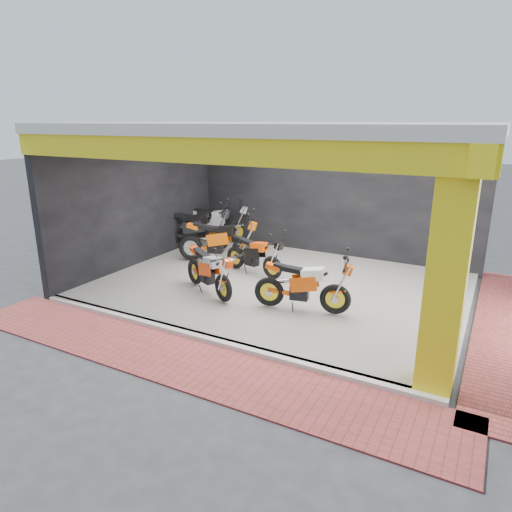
{
  "coord_description": "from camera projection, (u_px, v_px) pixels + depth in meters",
  "views": [
    {
      "loc": [
        4.25,
        -7.01,
        3.75
      ],
      "look_at": [
        -0.3,
        1.38,
        0.9
      ],
      "focal_mm": 32.0,
      "sensor_mm": 36.0,
      "label": 1
    }
  ],
  "objects": [
    {
      "name": "back_wall",
      "position": [
        329.0,
        195.0,
        12.72
      ],
      "size": [
        8.2,
        0.2,
        3.5
      ],
      "primitive_type": "cube",
      "color": "black",
      "rests_on": "ground"
    },
    {
      "name": "moto_row_e",
      "position": [
        237.0,
        221.0,
        13.96
      ],
      "size": [
        2.4,
        1.6,
        1.38
      ],
      "primitive_type": null,
      "rotation": [
        0.0,
        0.0,
        0.38
      ],
      "color": "#9A9CA1",
      "rests_on": "showroom_floor"
    },
    {
      "name": "paver_front",
      "position": [
        179.0,
        360.0,
        7.4
      ],
      "size": [
        9.0,
        1.4,
        0.03
      ],
      "primitive_type": "cube",
      "color": "#973136",
      "rests_on": "ground"
    },
    {
      "name": "showroom_floor",
      "position": [
        280.0,
        286.0,
        10.59
      ],
      "size": [
        8.0,
        6.0,
        0.1
      ],
      "primitive_type": "cube",
      "color": "silver",
      "rests_on": "ground"
    },
    {
      "name": "header_beam_right",
      "position": [
        493.0,
        147.0,
        7.83
      ],
      "size": [
        0.3,
        6.4,
        0.4
      ],
      "primitive_type": "cube",
      "color": "yellow",
      "rests_on": "corner_column"
    },
    {
      "name": "moto_row_c",
      "position": [
        272.0,
        256.0,
        10.72
      ],
      "size": [
        2.0,
        1.12,
        1.15
      ],
      "primitive_type": null,
      "rotation": [
        0.0,
        0.0,
        -0.24
      ],
      "color": "black",
      "rests_on": "showroom_floor"
    },
    {
      "name": "corner_column",
      "position": [
        447.0,
        276.0,
        6.07
      ],
      "size": [
        0.5,
        0.5,
        3.5
      ],
      "primitive_type": "cube",
      "color": "yellow",
      "rests_on": "ground"
    },
    {
      "name": "header_beam_front",
      "position": [
        201.0,
        150.0,
        7.13
      ],
      "size": [
        8.4,
        0.3,
        0.4
      ],
      "primitive_type": "cube",
      "color": "yellow",
      "rests_on": "corner_column"
    },
    {
      "name": "left_wall",
      "position": [
        140.0,
        200.0,
        11.98
      ],
      "size": [
        0.2,
        6.2,
        3.5
      ],
      "primitive_type": "cube",
      "color": "black",
      "rests_on": "ground"
    },
    {
      "name": "floor_kerb",
      "position": [
        206.0,
        339.0,
        8.05
      ],
      "size": [
        8.0,
        0.2,
        0.1
      ],
      "primitive_type": "cube",
      "color": "silver",
      "rests_on": "ground"
    },
    {
      "name": "moto_hero",
      "position": [
        336.0,
        285.0,
        8.73
      ],
      "size": [
        2.15,
        1.15,
        1.25
      ],
      "primitive_type": null,
      "rotation": [
        0.0,
        0.0,
        0.2
      ],
      "color": "#EF500A",
      "rests_on": "showroom_floor"
    },
    {
      "name": "ground",
      "position": [
        236.0,
        320.0,
        8.92
      ],
      "size": [
        80.0,
        80.0,
        0.0
      ],
      "primitive_type": "plane",
      "color": "#2D2D30",
      "rests_on": "ground"
    },
    {
      "name": "moto_row_d",
      "position": [
        218.0,
        227.0,
        13.06
      ],
      "size": [
        2.52,
        1.51,
        1.45
      ],
      "primitive_type": null,
      "rotation": [
        0.0,
        0.0,
        0.29
      ],
      "color": "black",
      "rests_on": "showroom_floor"
    },
    {
      "name": "showroom_ceiling",
      "position": [
        283.0,
        128.0,
        9.58
      ],
      "size": [
        8.4,
        6.4,
        0.2
      ],
      "primitive_type": "cube",
      "color": "beige",
      "rests_on": "corner_column"
    },
    {
      "name": "moto_row_b",
      "position": [
        244.0,
        239.0,
        11.88
      ],
      "size": [
        2.4,
        1.47,
        1.38
      ],
      "primitive_type": null,
      "rotation": [
        0.0,
        0.0,
        0.3
      ],
      "color": "#F4620A",
      "rests_on": "showroom_floor"
    },
    {
      "name": "moto_row_a",
      "position": [
        223.0,
        275.0,
        9.36
      ],
      "size": [
        2.09,
        1.55,
        1.21
      ],
      "primitive_type": null,
      "rotation": [
        0.0,
        0.0,
        -0.47
      ],
      "color": "#F0400A",
      "rests_on": "showroom_floor"
    }
  ]
}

